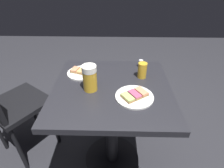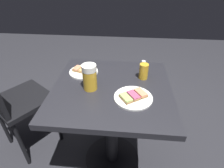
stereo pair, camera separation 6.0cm
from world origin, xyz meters
name	(u,v)px [view 1 (the left image)]	position (x,y,z in m)	size (l,w,h in m)	color
ground_plane	(112,158)	(0.00, 0.00, 0.00)	(6.00, 6.00, 0.00)	#28282D
cafe_table	(112,108)	(0.00, 0.00, 0.56)	(0.69, 0.72, 0.73)	black
plate_near	(82,72)	(0.15, 0.21, 0.74)	(0.20, 0.20, 0.03)	white
plate_far	(134,96)	(-0.10, -0.13, 0.74)	(0.21, 0.21, 0.03)	white
beer_mug	(90,78)	(-0.02, 0.13, 0.81)	(0.14, 0.08, 0.16)	gold
beer_glass_small	(142,70)	(0.12, -0.19, 0.79)	(0.06, 0.06, 0.10)	gold
salt_shaker	(141,63)	(0.26, -0.20, 0.76)	(0.03, 0.03, 0.05)	silver
cafe_chair	(7,103)	(0.07, 0.75, 0.53)	(0.53, 0.53, 0.91)	black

